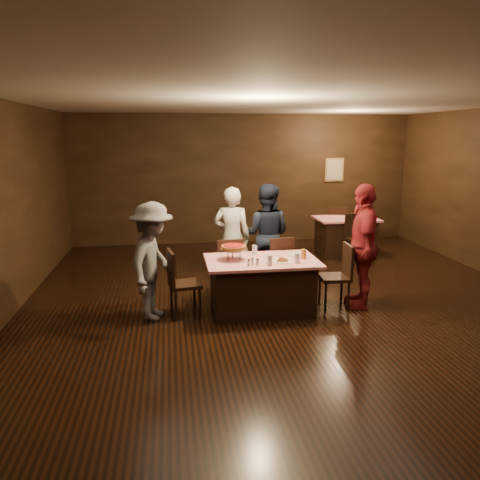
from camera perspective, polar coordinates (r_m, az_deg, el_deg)
name	(u,v)px	position (r m, az deg, el deg)	size (l,w,h in m)	color
room	(305,164)	(6.19, 7.96, 9.12)	(10.00, 10.04, 3.02)	black
main_table	(261,285)	(6.80, 2.63, -5.54)	(1.60, 1.00, 0.77)	red
back_table	(345,235)	(10.40, 12.72, 0.55)	(1.30, 0.90, 0.77)	red
chair_far_left	(228,266)	(7.42, -1.52, -3.24)	(0.42, 0.42, 0.95)	black
chair_far_right	(277,264)	(7.56, 4.51, -2.98)	(0.42, 0.42, 0.95)	black
chair_end_left	(185,283)	(6.65, -6.73, -5.21)	(0.42, 0.42, 0.95)	black
chair_end_right	(335,276)	(7.06, 11.45, -4.32)	(0.42, 0.42, 0.95)	black
chair_back_near	(358,238)	(9.75, 14.22, 0.22)	(0.42, 0.42, 0.95)	black
chair_back_far	(336,226)	(10.94, 11.62, 1.66)	(0.42, 0.42, 0.95)	black
diner_white_jacket	(232,237)	(7.80, -1.00, 0.35)	(0.62, 0.40, 1.69)	beige
diner_navy_hoodie	(266,234)	(7.95, 3.21, 0.68)	(0.84, 0.65, 1.72)	black
diner_grey_knit	(153,261)	(6.53, -10.59, -2.56)	(1.06, 0.61, 1.64)	slate
diner_red_shirt	(363,246)	(7.08, 14.72, -0.74)	(1.08, 0.45, 1.84)	maroon
pizza_stand	(234,247)	(6.63, -0.80, -0.91)	(0.38, 0.38, 0.22)	black
plate_with_slice	(282,260)	(6.57, 5.11, -2.50)	(0.25, 0.25, 0.06)	white
plate_empty	(296,255)	(6.96, 6.87, -1.84)	(0.25, 0.25, 0.01)	white
glass_front_left	(270,260)	(6.40, 3.63, -2.46)	(0.08, 0.08, 0.14)	silver
glass_front_right	(297,258)	(6.54, 6.97, -2.20)	(0.08, 0.08, 0.14)	silver
glass_amber	(303,254)	(6.77, 7.74, -1.72)	(0.08, 0.08, 0.14)	#BF7F26
glass_back	(255,250)	(6.95, 1.78, -1.23)	(0.08, 0.08, 0.14)	silver
condiments	(253,262)	(6.38, 1.58, -2.69)	(0.17, 0.10, 0.09)	silver
napkin_center	(282,259)	(6.75, 5.16, -2.27)	(0.16, 0.16, 0.01)	white
napkin_left	(252,261)	(6.62, 1.47, -2.54)	(0.16, 0.16, 0.01)	white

